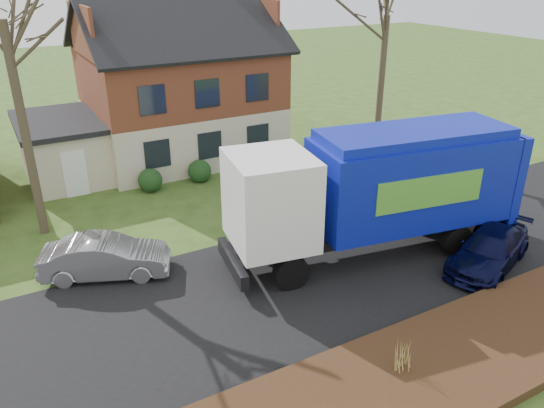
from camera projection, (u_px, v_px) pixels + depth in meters
ground at (279, 287)px, 17.03m from camera, size 120.00×120.00×0.00m
road at (279, 287)px, 17.02m from camera, size 80.00×7.00×0.02m
mulch_verge at (388, 390)px, 12.75m from camera, size 80.00×3.50×0.30m
main_house at (170, 80)px, 27.05m from camera, size 12.95×8.95×9.26m
garbage_truck at (382, 185)px, 18.11m from camera, size 10.70×4.39×4.45m
silver_sedan at (106, 257)px, 17.42m from camera, size 4.37×2.90×1.36m
navy_wagon at (489, 250)px, 17.99m from camera, size 4.66×3.20×1.25m
grass_clump_mid at (404, 353)px, 13.04m from camera, size 0.33×0.27×0.92m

